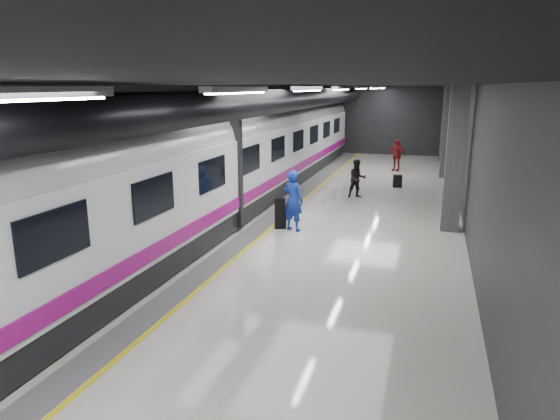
% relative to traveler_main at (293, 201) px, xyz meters
% --- Properties ---
extents(ground, '(40.00, 40.00, 0.00)m').
position_rel_traveler_main_xyz_m(ground, '(0.20, -0.49, -0.97)').
color(ground, beige).
rests_on(ground, ground).
extents(platform_hall, '(10.02, 40.02, 4.51)m').
position_rel_traveler_main_xyz_m(platform_hall, '(-0.08, 0.47, 2.57)').
color(platform_hall, black).
rests_on(platform_hall, ground).
extents(train, '(3.05, 38.00, 4.05)m').
position_rel_traveler_main_xyz_m(train, '(-3.04, -0.49, 1.10)').
color(train, black).
rests_on(train, ground).
extents(traveler_main, '(0.82, 0.68, 1.94)m').
position_rel_traveler_main_xyz_m(traveler_main, '(0.00, 0.00, 0.00)').
color(traveler_main, blue).
rests_on(traveler_main, ground).
extents(suitcase_main, '(0.41, 0.34, 0.58)m').
position_rel_traveler_main_xyz_m(suitcase_main, '(-0.45, 0.10, -0.68)').
color(suitcase_main, black).
rests_on(suitcase_main, ground).
extents(shoulder_bag, '(0.35, 0.23, 0.43)m').
position_rel_traveler_main_xyz_m(shoulder_bag, '(-0.45, 0.07, -0.18)').
color(shoulder_bag, black).
rests_on(shoulder_bag, suitcase_main).
extents(traveler_far_a, '(0.95, 0.88, 1.57)m').
position_rel_traveler_main_xyz_m(traveler_far_a, '(1.22, 5.40, -0.18)').
color(traveler_far_a, black).
rests_on(traveler_far_a, ground).
extents(traveler_far_b, '(1.09, 0.79, 1.71)m').
position_rel_traveler_main_xyz_m(traveler_far_b, '(2.23, 12.77, -0.11)').
color(traveler_far_b, maroon).
rests_on(traveler_far_b, ground).
extents(suitcase_far, '(0.43, 0.32, 0.57)m').
position_rel_traveler_main_xyz_m(suitcase_far, '(2.65, 8.14, -0.69)').
color(suitcase_far, black).
rests_on(suitcase_far, ground).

